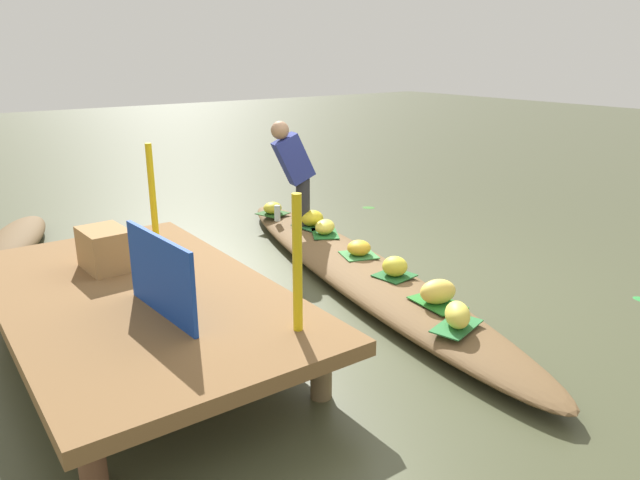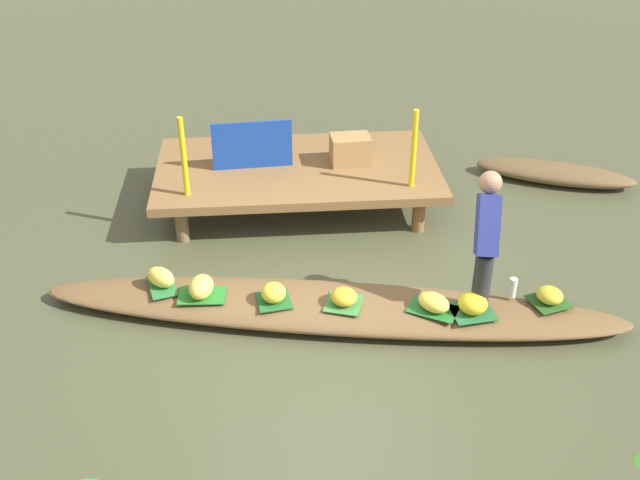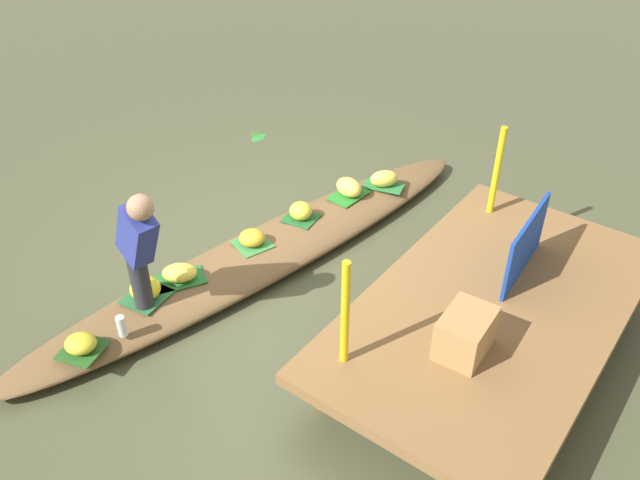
{
  "view_description": "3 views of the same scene",
  "coord_description": "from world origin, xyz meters",
  "px_view_note": "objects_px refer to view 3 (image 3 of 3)",
  "views": [
    {
      "loc": [
        -4.21,
        3.47,
        2.15
      ],
      "look_at": [
        -0.02,
        0.46,
        0.51
      ],
      "focal_mm": 33.46,
      "sensor_mm": 36.0,
      "label": 1
    },
    {
      "loc": [
        -0.57,
        -5.47,
        4.19
      ],
      "look_at": [
        -0.07,
        0.47,
        0.54
      ],
      "focal_mm": 41.86,
      "sensor_mm": 36.0,
      "label": 2
    },
    {
      "loc": [
        3.75,
        3.45,
        3.9
      ],
      "look_at": [
        -0.05,
        0.6,
        0.48
      ],
      "focal_mm": 36.89,
      "sensor_mm": 36.0,
      "label": 3
    }
  ],
  "objects_px": {
    "banana_bunch_0": "(180,273)",
    "banana_bunch_6": "(349,187)",
    "water_bottle": "(122,326)",
    "produce_crate": "(465,333)",
    "vendor_boat": "(267,252)",
    "banana_bunch_4": "(81,343)",
    "banana_bunch_5": "(384,179)",
    "market_banner": "(526,245)",
    "banana_bunch_3": "(145,288)",
    "vendor_person": "(138,245)",
    "banana_bunch_1": "(252,238)",
    "banana_bunch_2": "(301,211)"
  },
  "relations": [
    {
      "from": "banana_bunch_1",
      "to": "produce_crate",
      "type": "height_order",
      "value": "produce_crate"
    },
    {
      "from": "banana_bunch_0",
      "to": "vendor_person",
      "type": "relative_size",
      "value": 0.25
    },
    {
      "from": "vendor_person",
      "to": "market_banner",
      "type": "distance_m",
      "value": 3.09
    },
    {
      "from": "banana_bunch_3",
      "to": "market_banner",
      "type": "distance_m",
      "value": 3.19
    },
    {
      "from": "banana_bunch_3",
      "to": "market_banner",
      "type": "xyz_separation_m",
      "value": [
        -1.9,
        2.52,
        0.45
      ]
    },
    {
      "from": "banana_bunch_5",
      "to": "vendor_boat",
      "type": "bearing_deg",
      "value": -11.92
    },
    {
      "from": "banana_bunch_3",
      "to": "vendor_person",
      "type": "bearing_deg",
      "value": 60.26
    },
    {
      "from": "water_bottle",
      "to": "market_banner",
      "type": "bearing_deg",
      "value": 135.07
    },
    {
      "from": "banana_bunch_3",
      "to": "vendor_person",
      "type": "xyz_separation_m",
      "value": [
        0.1,
        0.17,
        0.6
      ]
    },
    {
      "from": "banana_bunch_5",
      "to": "vendor_person",
      "type": "height_order",
      "value": "vendor_person"
    },
    {
      "from": "banana_bunch_1",
      "to": "produce_crate",
      "type": "bearing_deg",
      "value": 82.0
    },
    {
      "from": "water_bottle",
      "to": "produce_crate",
      "type": "height_order",
      "value": "produce_crate"
    },
    {
      "from": "banana_bunch_1",
      "to": "banana_bunch_2",
      "type": "bearing_deg",
      "value": 170.93
    },
    {
      "from": "banana_bunch_4",
      "to": "vendor_person",
      "type": "relative_size",
      "value": 0.2
    },
    {
      "from": "water_bottle",
      "to": "produce_crate",
      "type": "relative_size",
      "value": 0.43
    },
    {
      "from": "banana_bunch_0",
      "to": "banana_bunch_4",
      "type": "distance_m",
      "value": 1.06
    },
    {
      "from": "banana_bunch_3",
      "to": "banana_bunch_6",
      "type": "distance_m",
      "value": 2.43
    },
    {
      "from": "banana_bunch_5",
      "to": "market_banner",
      "type": "xyz_separation_m",
      "value": [
        0.88,
        1.88,
        0.46
      ]
    },
    {
      "from": "vendor_boat",
      "to": "market_banner",
      "type": "height_order",
      "value": "market_banner"
    },
    {
      "from": "banana_bunch_2",
      "to": "banana_bunch_4",
      "type": "distance_m",
      "value": 2.48
    },
    {
      "from": "banana_bunch_5",
      "to": "vendor_person",
      "type": "distance_m",
      "value": 2.97
    },
    {
      "from": "water_bottle",
      "to": "market_banner",
      "type": "height_order",
      "value": "market_banner"
    },
    {
      "from": "banana_bunch_5",
      "to": "produce_crate",
      "type": "relative_size",
      "value": 0.69
    },
    {
      "from": "water_bottle",
      "to": "banana_bunch_4",
      "type": "bearing_deg",
      "value": -21.31
    },
    {
      "from": "banana_bunch_0",
      "to": "produce_crate",
      "type": "relative_size",
      "value": 0.69
    },
    {
      "from": "banana_bunch_1",
      "to": "produce_crate",
      "type": "distance_m",
      "value": 2.39
    },
    {
      "from": "banana_bunch_0",
      "to": "banana_bunch_5",
      "type": "xyz_separation_m",
      "value": [
        -2.44,
        0.58,
        0.01
      ]
    },
    {
      "from": "banana_bunch_0",
      "to": "banana_bunch_6",
      "type": "bearing_deg",
      "value": 169.45
    },
    {
      "from": "banana_bunch_4",
      "to": "market_banner",
      "type": "height_order",
      "value": "market_banner"
    },
    {
      "from": "vendor_person",
      "to": "produce_crate",
      "type": "bearing_deg",
      "value": 110.42
    },
    {
      "from": "banana_bunch_0",
      "to": "banana_bunch_4",
      "type": "height_order",
      "value": "banana_bunch_0"
    },
    {
      "from": "banana_bunch_1",
      "to": "banana_bunch_3",
      "type": "xyz_separation_m",
      "value": [
        1.12,
        -0.22,
        0.02
      ]
    },
    {
      "from": "market_banner",
      "to": "vendor_boat",
      "type": "bearing_deg",
      "value": -76.96
    },
    {
      "from": "banana_bunch_5",
      "to": "water_bottle",
      "type": "xyz_separation_m",
      "value": [
        3.2,
        -0.43,
        -0.0
      ]
    },
    {
      "from": "banana_bunch_0",
      "to": "banana_bunch_2",
      "type": "relative_size",
      "value": 1.33
    },
    {
      "from": "banana_bunch_0",
      "to": "vendor_person",
      "type": "xyz_separation_m",
      "value": [
        0.43,
        0.11,
        0.61
      ]
    },
    {
      "from": "banana_bunch_1",
      "to": "banana_bunch_5",
      "type": "height_order",
      "value": "banana_bunch_5"
    },
    {
      "from": "banana_bunch_0",
      "to": "banana_bunch_5",
      "type": "relative_size",
      "value": 1.01
    },
    {
      "from": "banana_bunch_5",
      "to": "produce_crate",
      "type": "height_order",
      "value": "produce_crate"
    },
    {
      "from": "banana_bunch_4",
      "to": "market_banner",
      "type": "bearing_deg",
      "value": 137.17
    },
    {
      "from": "vendor_boat",
      "to": "banana_bunch_4",
      "type": "xyz_separation_m",
      "value": [
        1.94,
        -0.22,
        0.18
      ]
    },
    {
      "from": "vendor_boat",
      "to": "produce_crate",
      "type": "bearing_deg",
      "value": 89.79
    },
    {
      "from": "vendor_boat",
      "to": "vendor_person",
      "type": "height_order",
      "value": "vendor_person"
    },
    {
      "from": "banana_bunch_2",
      "to": "banana_bunch_5",
      "type": "bearing_deg",
      "value": 162.5
    },
    {
      "from": "vendor_boat",
      "to": "banana_bunch_4",
      "type": "bearing_deg",
      "value": 4.01
    },
    {
      "from": "banana_bunch_3",
      "to": "banana_bunch_6",
      "type": "relative_size",
      "value": 0.86
    },
    {
      "from": "banana_bunch_1",
      "to": "banana_bunch_4",
      "type": "bearing_deg",
      "value": -3.94
    },
    {
      "from": "banana_bunch_4",
      "to": "market_banner",
      "type": "xyz_separation_m",
      "value": [
        -2.63,
        2.43,
        0.47
      ]
    },
    {
      "from": "banana_bunch_2",
      "to": "vendor_person",
      "type": "relative_size",
      "value": 0.19
    },
    {
      "from": "water_bottle",
      "to": "produce_crate",
      "type": "bearing_deg",
      "value": 117.31
    }
  ]
}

